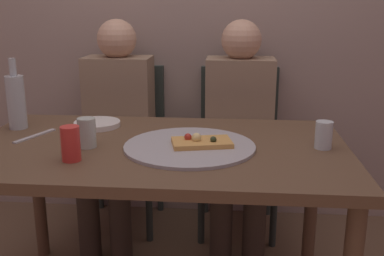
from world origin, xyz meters
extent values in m
cube|color=brown|center=(0.00, 0.00, 0.71)|extent=(1.45, 0.85, 0.04)
cylinder|color=brown|center=(-0.67, 0.37, 0.34)|extent=(0.06, 0.06, 0.69)
cylinder|color=brown|center=(0.67, 0.37, 0.34)|extent=(0.06, 0.06, 0.69)
cylinder|color=#ADADB2|center=(0.13, -0.03, 0.73)|extent=(0.49, 0.49, 0.01)
cube|color=tan|center=(0.17, -0.03, 0.75)|extent=(0.24, 0.17, 0.02)
sphere|color=#EAD184|center=(0.15, -0.03, 0.77)|extent=(0.04, 0.04, 0.04)
sphere|color=#2D381E|center=(0.22, -0.04, 0.76)|extent=(0.02, 0.02, 0.02)
sphere|color=#B22D23|center=(0.12, -0.02, 0.76)|extent=(0.03, 0.03, 0.03)
cylinder|color=#B2BCC1|center=(-0.64, 0.18, 0.84)|extent=(0.08, 0.08, 0.23)
cylinder|color=#B2BCC1|center=(-0.64, 0.18, 0.99)|extent=(0.03, 0.03, 0.07)
cylinder|color=#B7C6BC|center=(-0.26, -0.05, 0.78)|extent=(0.07, 0.07, 0.11)
cylinder|color=silver|center=(0.63, 0.01, 0.78)|extent=(0.06, 0.06, 0.10)
cylinder|color=red|center=(-0.27, -0.21, 0.79)|extent=(0.07, 0.07, 0.12)
cylinder|color=white|center=(-0.31, 0.24, 0.74)|extent=(0.20, 0.20, 0.02)
cube|color=#B7B7BC|center=(-0.51, 0.06, 0.73)|extent=(0.10, 0.21, 0.01)
cube|color=#2D3833|center=(-0.34, 0.75, 0.45)|extent=(0.44, 0.44, 0.05)
cube|color=#2D3833|center=(-0.34, 0.95, 0.68)|extent=(0.44, 0.04, 0.45)
cylinder|color=#2D3833|center=(-0.15, 0.56, 0.21)|extent=(0.04, 0.04, 0.42)
cylinder|color=#2D3833|center=(-0.53, 0.56, 0.21)|extent=(0.04, 0.04, 0.42)
cylinder|color=#2D3833|center=(-0.15, 0.94, 0.21)|extent=(0.04, 0.04, 0.42)
cylinder|color=#2D3833|center=(-0.53, 0.94, 0.21)|extent=(0.04, 0.04, 0.42)
cube|color=#2D3833|center=(0.32, 0.75, 0.45)|extent=(0.44, 0.44, 0.05)
cube|color=#2D3833|center=(0.32, 0.95, 0.68)|extent=(0.44, 0.04, 0.45)
cylinder|color=#2D3833|center=(0.51, 0.56, 0.21)|extent=(0.04, 0.04, 0.42)
cylinder|color=#2D3833|center=(0.13, 0.56, 0.21)|extent=(0.04, 0.04, 0.42)
cylinder|color=#2D3833|center=(0.51, 0.94, 0.21)|extent=(0.04, 0.04, 0.42)
cylinder|color=#2D3833|center=(0.13, 0.94, 0.21)|extent=(0.04, 0.04, 0.42)
cube|color=#937A60|center=(-0.34, 0.77, 0.71)|extent=(0.36, 0.22, 0.52)
sphere|color=tan|center=(-0.34, 0.77, 1.06)|extent=(0.21, 0.21, 0.21)
cylinder|color=#3B3026|center=(-0.26, 0.57, 0.45)|extent=(0.12, 0.40, 0.12)
cylinder|color=#3B3026|center=(-0.42, 0.57, 0.45)|extent=(0.12, 0.40, 0.12)
cylinder|color=#3B3026|center=(-0.26, 0.37, 0.23)|extent=(0.11, 0.11, 0.45)
cylinder|color=#3B3026|center=(-0.42, 0.37, 0.23)|extent=(0.11, 0.11, 0.45)
cube|color=#937A60|center=(0.32, 0.77, 0.71)|extent=(0.36, 0.22, 0.52)
sphere|color=tan|center=(0.32, 0.77, 1.06)|extent=(0.21, 0.21, 0.21)
cylinder|color=#3B3026|center=(0.40, 0.57, 0.45)|extent=(0.12, 0.40, 0.12)
cylinder|color=#3B3026|center=(0.24, 0.57, 0.45)|extent=(0.12, 0.40, 0.12)
cylinder|color=#3B3026|center=(0.40, 0.37, 0.23)|extent=(0.11, 0.11, 0.45)
cylinder|color=#3B3026|center=(0.24, 0.37, 0.23)|extent=(0.11, 0.11, 0.45)
camera|label=1|loc=(0.28, -1.66, 1.26)|focal=42.96mm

